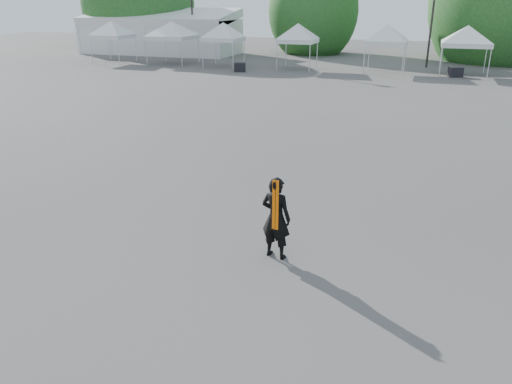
% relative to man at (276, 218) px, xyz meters
% --- Properties ---
extents(ground, '(120.00, 120.00, 0.00)m').
position_rel_man_xyz_m(ground, '(-0.76, 1.38, -0.86)').
color(ground, '#474442').
rests_on(ground, ground).
extents(marquee, '(15.00, 6.25, 4.23)m').
position_rel_man_xyz_m(marquee, '(-22.76, 36.38, 1.11)').
color(marquee, silver).
rests_on(marquee, ground).
extents(tree_far_w, '(4.80, 4.80, 7.30)m').
position_rel_man_xyz_m(tree_far_w, '(-26.76, 39.38, 3.67)').
color(tree_far_w, '#382314').
rests_on(tree_far_w, ground).
extents(tree_mid_w, '(4.16, 4.16, 6.33)m').
position_rel_man_xyz_m(tree_mid_w, '(-8.76, 41.38, 3.07)').
color(tree_mid_w, '#382314').
rests_on(tree_mid_w, ground).
extents(tree_mid_e, '(5.12, 5.12, 7.79)m').
position_rel_man_xyz_m(tree_mid_e, '(8.24, 40.38, 3.98)').
color(tree_mid_e, '#382314').
rests_on(tree_mid_e, ground).
extents(tent_a, '(3.97, 3.97, 3.88)m').
position_rel_man_xyz_m(tent_a, '(-22.87, 28.55, 2.20)').
color(tent_a, silver).
rests_on(tent_a, ground).
extents(tent_b, '(4.70, 4.70, 3.88)m').
position_rel_man_xyz_m(tent_b, '(-17.62, 29.16, 2.20)').
color(tent_b, silver).
rests_on(tent_b, ground).
extents(tent_c, '(3.83, 3.83, 3.88)m').
position_rel_man_xyz_m(tent_c, '(-12.91, 28.65, 2.19)').
color(tent_c, silver).
rests_on(tent_c, ground).
extents(tent_d, '(3.80, 3.80, 3.88)m').
position_rel_man_xyz_m(tent_d, '(-7.05, 28.96, 2.19)').
color(tent_d, silver).
rests_on(tent_d, ground).
extents(tent_e, '(4.01, 4.01, 3.88)m').
position_rel_man_xyz_m(tent_e, '(-0.60, 29.20, 2.20)').
color(tent_e, silver).
rests_on(tent_e, ground).
extents(tent_f, '(4.53, 4.53, 3.88)m').
position_rel_man_xyz_m(tent_f, '(4.69, 29.54, 2.20)').
color(tent_f, silver).
rests_on(tent_f, ground).
extents(man, '(0.69, 0.52, 1.72)m').
position_rel_man_xyz_m(man, '(0.00, 0.00, 0.00)').
color(man, black).
rests_on(man, ground).
extents(crate_west, '(1.00, 0.89, 0.65)m').
position_rel_man_xyz_m(crate_west, '(-10.67, 26.25, -0.54)').
color(crate_west, black).
rests_on(crate_west, ground).
extents(crate_mid, '(1.05, 0.93, 0.67)m').
position_rel_man_xyz_m(crate_mid, '(4.22, 28.50, -0.53)').
color(crate_mid, black).
rests_on(crate_mid, ground).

